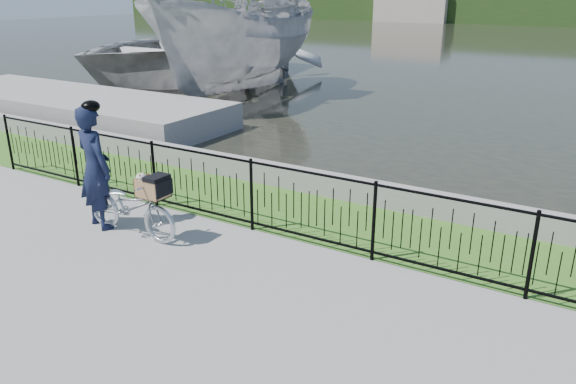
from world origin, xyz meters
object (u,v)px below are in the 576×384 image
Objects in this scene: bicycle_rig at (132,206)px; boat_near at (239,41)px; boat_far at (191,49)px; dock at (70,106)px; cyclist at (95,166)px.

boat_near is at bearing 117.32° from bicycle_rig.
boat_far is at bearing 126.92° from bicycle_rig.
dock is 8.00m from boat_far.
bicycle_rig is at bearing -53.08° from boat_far.
dock is 8.52m from cyclist.
cyclist is 11.14m from boat_near.
dock is 9.06m from bicycle_rig.
boat_near is at bearing -30.85° from boat_far.
boat_near is at bearing 65.51° from dock.
boat_near is (2.34, 5.13, 1.53)m from dock.
boat_far is at bearing 124.82° from cyclist.
dock is 0.85× the size of boat_far.
boat_far reaches higher than bicycle_rig.
dock is at bearing -75.69° from boat_far.
boat_far is (-4.30, 2.57, -0.69)m from boat_near.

